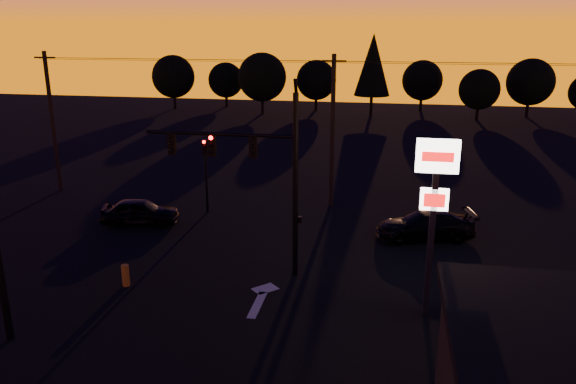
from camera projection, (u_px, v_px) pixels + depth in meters
name	position (u px, v px, depth m)	size (l,w,h in m)	color
ground	(239.00, 316.00, 21.33)	(120.00, 120.00, 0.00)	black
lane_arrow	(261.00, 297.00, 22.81)	(1.20, 3.10, 0.01)	beige
traffic_signal_mast	(258.00, 165.00, 23.67)	(6.79, 0.52, 8.58)	black
secondary_signal	(206.00, 165.00, 32.17)	(0.30, 0.31, 4.35)	black
pylon_sign	(435.00, 191.00, 20.11)	(1.50, 0.28, 6.80)	black
utility_pole_0	(53.00, 122.00, 35.92)	(1.40, 0.26, 9.00)	black
utility_pole_1	(332.00, 131.00, 32.83)	(1.40, 0.26, 9.00)	black
power_wires	(334.00, 62.00, 31.67)	(36.00, 1.22, 0.07)	black
bollard	(126.00, 275.00, 23.68)	(0.31, 0.31, 0.94)	#B87817
tree_0	(173.00, 77.00, 70.99)	(5.36, 5.36, 6.74)	black
tree_1	(226.00, 80.00, 72.96)	(4.54, 4.54, 5.71)	black
tree_2	(262.00, 77.00, 66.95)	(5.77, 5.78, 7.26)	black
tree_3	(316.00, 80.00, 69.87)	(4.95, 4.95, 6.22)	black
tree_4	(373.00, 65.00, 65.20)	(4.18, 4.18, 9.50)	black
tree_5	(422.00, 80.00, 69.51)	(4.95, 4.95, 6.22)	black
tree_6	(479.00, 89.00, 62.93)	(4.54, 4.54, 5.71)	black
tree_7	(530.00, 82.00, 64.54)	(5.36, 5.36, 6.74)	black
car_left	(140.00, 212.00, 30.84)	(1.69, 4.20, 1.43)	black
car_right	(425.00, 225.00, 28.75)	(2.04, 5.01, 1.46)	black
suv_parked	(572.00, 366.00, 16.92)	(2.55, 5.54, 1.54)	black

